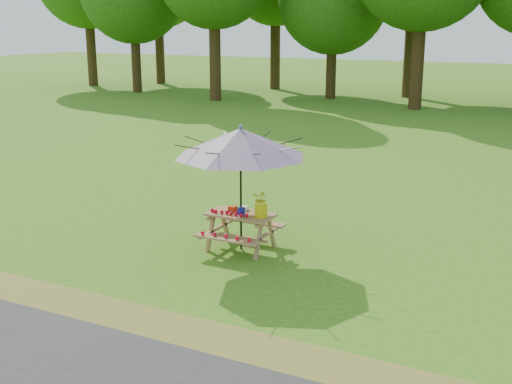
% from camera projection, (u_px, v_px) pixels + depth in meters
% --- Properties ---
extents(ground, '(120.00, 120.00, 0.00)m').
position_uv_depth(ground, '(272.00, 267.00, 10.74)').
color(ground, '#3A7115').
rests_on(ground, ground).
extents(drygrass_strip, '(120.00, 1.20, 0.01)m').
position_uv_depth(drygrass_strip, '(179.00, 337.00, 8.32)').
color(drygrass_strip, olive).
rests_on(drygrass_strip, ground).
extents(picnic_table, '(1.20, 1.32, 0.67)m').
position_uv_depth(picnic_table, '(241.00, 232.00, 11.50)').
color(picnic_table, '#8F5E40').
rests_on(picnic_table, ground).
extents(patio_umbrella, '(2.37, 2.37, 2.27)m').
position_uv_depth(patio_umbrella, '(241.00, 143.00, 11.08)').
color(patio_umbrella, black).
rests_on(patio_umbrella, ground).
extents(produce_bins, '(0.37, 0.42, 0.13)m').
position_uv_depth(produce_bins, '(239.00, 210.00, 11.44)').
color(produce_bins, red).
rests_on(produce_bins, picnic_table).
extents(tomatoes_row, '(0.77, 0.13, 0.07)m').
position_uv_depth(tomatoes_row, '(229.00, 213.00, 11.31)').
color(tomatoes_row, red).
rests_on(tomatoes_row, picnic_table).
extents(flower_bucket, '(0.32, 0.28, 0.49)m').
position_uv_depth(flower_bucket, '(261.00, 203.00, 11.13)').
color(flower_bucket, yellow).
rests_on(flower_bucket, picnic_table).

